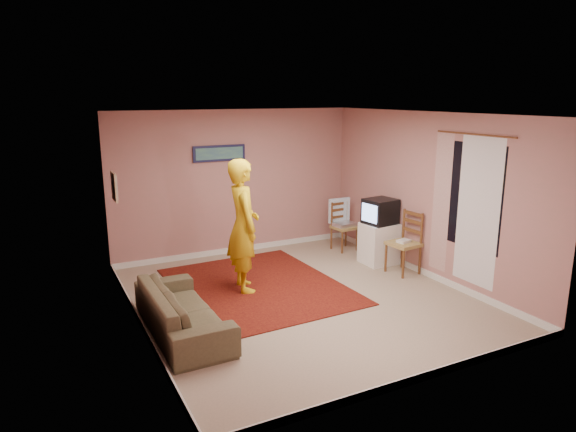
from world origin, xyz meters
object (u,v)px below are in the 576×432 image
person (243,226)px  sofa (182,310)px  chair_b (404,236)px  tv_cabinet (379,243)px  chair_a (345,221)px  crt_tv (380,211)px

person → sofa: bearing=136.5°
chair_b → sofa: 3.84m
sofa → tv_cabinet: bearing=-74.8°
chair_a → person: size_ratio=0.25×
tv_cabinet → person: size_ratio=0.36×
person → chair_b: bearing=-93.2°
crt_tv → chair_b: (0.05, -0.59, -0.30)m
chair_a → person: 2.67m
crt_tv → sofa: crt_tv is taller
crt_tv → sofa: 3.94m
chair_a → chair_b: 1.53m
tv_cabinet → sofa: bearing=-164.2°
crt_tv → person: (-2.53, -0.09, 0.06)m
sofa → person: (1.21, 0.97, 0.70)m
chair_b → tv_cabinet: bearing=178.3°
sofa → chair_b: bearing=-83.5°
chair_b → sofa: bearing=-88.9°
crt_tv → sofa: (-3.75, -1.06, -0.63)m
chair_b → sofa: (-3.79, -0.47, -0.34)m
chair_a → tv_cabinet: bearing=-89.0°
tv_cabinet → chair_a: size_ratio=1.45×
tv_cabinet → crt_tv: crt_tv is taller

